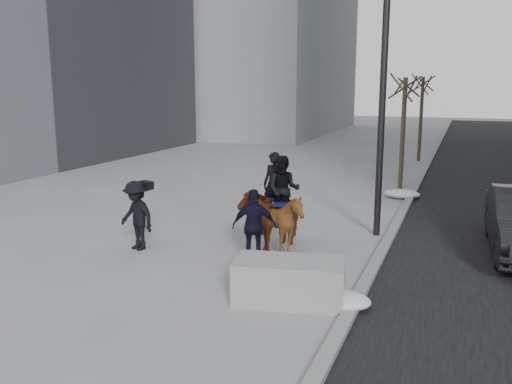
% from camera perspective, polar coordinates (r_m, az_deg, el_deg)
% --- Properties ---
extents(ground, '(120.00, 120.00, 0.00)m').
position_cam_1_polar(ground, '(12.65, -1.99, -7.68)').
color(ground, gray).
rests_on(ground, ground).
extents(curb, '(0.25, 90.00, 0.12)m').
position_cam_1_polar(curb, '(21.44, 16.21, -0.02)').
color(curb, gray).
rests_on(curb, ground).
extents(planter, '(2.24, 1.41, 0.83)m').
position_cam_1_polar(planter, '(10.50, 3.51, -9.37)').
color(planter, '#949497').
rests_on(planter, ground).
extents(tree_near, '(1.20, 1.20, 4.84)m').
position_cam_1_polar(tree_near, '(22.11, 15.22, 6.55)').
color(tree_near, '#392C22').
rests_on(tree_near, ground).
extents(tree_far, '(1.20, 1.20, 4.97)m').
position_cam_1_polar(tree_far, '(30.46, 16.98, 7.79)').
color(tree_far, '#392A21').
rests_on(tree_far, ground).
extents(mounted_left, '(1.26, 2.03, 2.43)m').
position_cam_1_polar(mounted_left, '(13.78, 1.71, -2.15)').
color(mounted_left, '#511C10').
rests_on(mounted_left, ground).
extents(mounted_right, '(1.50, 1.63, 2.42)m').
position_cam_1_polar(mounted_right, '(13.19, 2.75, -2.49)').
color(mounted_right, '#46250E').
rests_on(mounted_right, ground).
extents(feeder, '(1.11, 1.00, 1.75)m').
position_cam_1_polar(feeder, '(12.56, -0.18, -3.63)').
color(feeder, black).
rests_on(feeder, ground).
extents(camera_crew, '(1.29, 0.99, 1.75)m').
position_cam_1_polar(camera_crew, '(13.89, -12.44, -2.40)').
color(camera_crew, black).
rests_on(camera_crew, ground).
extents(lamppost, '(0.25, 0.80, 9.09)m').
position_cam_1_polar(lamppost, '(14.93, 13.41, 14.40)').
color(lamppost, black).
rests_on(lamppost, ground).
extents(snow_piles, '(1.29, 11.35, 0.33)m').
position_cam_1_polar(snow_piles, '(15.49, 13.00, -3.77)').
color(snow_piles, silver).
rests_on(snow_piles, ground).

